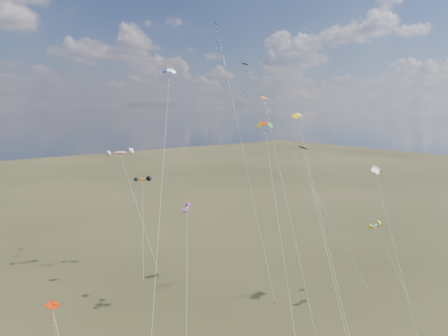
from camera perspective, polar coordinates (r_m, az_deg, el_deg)
diamond_black_high at (r=61.71m, az=4.18°, el=10.38°), size 12.31×16.10×33.88m
diamond_navy_tall at (r=74.63m, az=-0.49°, el=15.86°), size 8.23×24.52×42.47m
diamond_black_mid at (r=39.43m, az=13.89°, el=-8.95°), size 7.54×15.16×23.34m
diamond_red_low at (r=36.99m, az=-22.95°, el=-21.13°), size 1.23×8.08×12.06m
diamond_orange_center at (r=51.34m, az=8.00°, el=-0.39°), size 8.03×18.24×28.82m
parafoil_yellow at (r=63.80m, az=10.66°, el=7.36°), size 11.65×19.22×26.73m
parafoil_blue_white at (r=61.90m, az=-7.86°, el=13.39°), size 17.47×23.90×33.33m
parafoil_striped at (r=60.37m, az=21.04°, el=-0.05°), size 9.32×12.63×19.50m
parafoil_tricolor at (r=53.47m, az=5.91°, el=6.14°), size 11.51×17.99×25.74m
novelty_orange_black at (r=70.96m, az=-11.58°, el=-1.63°), size 5.71×9.25×15.37m
novelty_white_purple at (r=55.00m, az=-5.28°, el=-5.77°), size 7.20×10.33×14.08m
novelty_redwhite_stripe at (r=70.92m, az=-14.63°, el=2.10°), size 4.26×11.84×20.13m
novelty_blue_yellow at (r=59.38m, az=20.86°, el=-7.68°), size 2.01×7.75×11.68m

